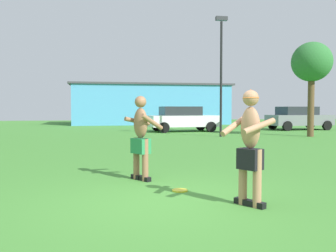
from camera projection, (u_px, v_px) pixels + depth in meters
name	position (u px, v px, depth m)	size (l,w,h in m)	color
ground_plane	(167.00, 202.00, 5.78)	(80.00, 80.00, 0.00)	#428433
player_with_cap	(250.00, 142.00, 5.53)	(0.80, 0.71, 1.76)	black
player_in_green	(141.00, 135.00, 7.54)	(0.80, 0.79, 1.73)	black
frisbee	(180.00, 190.00, 6.57)	(0.28, 0.28, 0.03)	yellow
car_gray_mid_lot	(299.00, 118.00, 25.11)	(4.42, 2.27, 1.58)	slate
car_white_far_end	(183.00, 119.00, 23.20)	(4.44, 2.34, 1.58)	white
lamp_post	(221.00, 64.00, 18.88)	(0.60, 0.24, 6.15)	black
outbuilding_behind_lot	(149.00, 104.00, 34.96)	(14.52, 6.94, 3.68)	#4C9ED1
tree_right_field	(312.00, 63.00, 19.01)	(2.06, 2.06, 4.89)	brown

